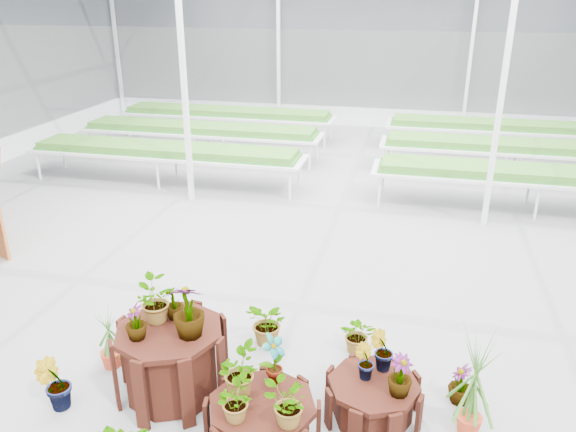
# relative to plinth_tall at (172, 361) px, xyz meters

# --- Properties ---
(ground_plane) EXTENTS (24.00, 24.00, 0.00)m
(ground_plane) POSITION_rel_plinth_tall_xyz_m (0.82, 1.87, -0.41)
(ground_plane) COLOR gray
(ground_plane) RESTS_ON ground
(greenhouse_shell) EXTENTS (18.00, 24.00, 4.50)m
(greenhouse_shell) POSITION_rel_plinth_tall_xyz_m (0.82, 1.87, 1.84)
(greenhouse_shell) COLOR white
(greenhouse_shell) RESTS_ON ground
(steel_frame) EXTENTS (18.00, 24.00, 4.50)m
(steel_frame) POSITION_rel_plinth_tall_xyz_m (0.82, 1.87, 1.84)
(steel_frame) COLOR silver
(steel_frame) RESTS_ON ground
(nursery_benches) EXTENTS (16.00, 7.00, 0.84)m
(nursery_benches) POSITION_rel_plinth_tall_xyz_m (0.82, 9.07, 0.01)
(nursery_benches) COLOR silver
(nursery_benches) RESTS_ON ground
(plinth_tall) EXTENTS (1.35, 1.35, 0.83)m
(plinth_tall) POSITION_rel_plinth_tall_xyz_m (0.00, 0.00, 0.00)
(plinth_tall) COLOR black
(plinth_tall) RESTS_ON ground
(plinth_mid) EXTENTS (1.27, 1.27, 0.57)m
(plinth_mid) POSITION_rel_plinth_tall_xyz_m (1.20, -0.60, -0.13)
(plinth_mid) COLOR black
(plinth_mid) RESTS_ON ground
(plinth_low) EXTENTS (1.21, 1.21, 0.44)m
(plinth_low) POSITION_rel_plinth_tall_xyz_m (2.20, 0.10, -0.19)
(plinth_low) COLOR black
(plinth_low) RESTS_ON ground
(nursery_plants) EXTENTS (4.70, 3.12, 1.44)m
(nursery_plants) POSITION_rel_plinth_tall_xyz_m (0.94, -0.05, 0.14)
(nursery_plants) COLOR #396B23
(nursery_plants) RESTS_ON ground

